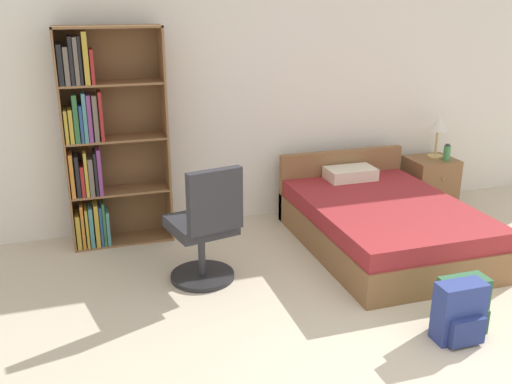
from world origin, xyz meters
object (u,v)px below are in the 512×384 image
Objects in this scene: table_lamp at (438,126)px; water_bottle at (447,153)px; bed at (381,222)px; nightstand at (430,183)px; backpack_green at (463,306)px; office_chair at (206,230)px; bookshelf at (100,142)px; backpack_blue at (460,314)px.

table_lamp reaches higher than water_bottle.
bed is 3.53× the size of nightstand.
nightstand is at bearing 61.54° from backpack_green.
table_lamp is (1.11, 0.82, 0.66)m from bed.
office_chair reaches higher than table_lamp.
bed is 1.91× the size of office_chair.
nightstand is at bearing -1.06° from bookshelf.
bookshelf is 4.41× the size of table_lamp.
water_bottle is 0.43× the size of backpack_blue.
nightstand is at bearing 60.72° from backpack_blue.
table_lamp is at bearing 36.47° from bed.
table_lamp is (3.55, -0.03, -0.09)m from bookshelf.
bed reaches higher than nightstand.
bookshelf is at bearing 123.43° from office_chair.
backpack_green is (-0.17, -1.47, -0.05)m from bed.
nightstand is 1.38× the size of backpack_green.
water_bottle is (3.58, -0.17, -0.35)m from bookshelf.
office_chair reaches higher than backpack_green.
bookshelf is 1.96× the size of office_chair.
bookshelf is 5.00× the size of backpack_green.
office_chair is at bearing -162.46° from water_bottle.
bed is at bearing -143.25° from nightstand.
backpack_blue is (-0.09, -0.09, 0.01)m from backpack_green.
table_lamp reaches higher than bed.
bookshelf is 4.72× the size of backpack_blue.
office_chair is at bearing 137.78° from backpack_blue.
nightstand is 2.68m from backpack_blue.
table_lamp is 0.30m from water_bottle.
bed is at bearing 83.27° from backpack_green.
water_bottle reaches higher than bed.
backpack_green is at bearing -118.46° from nightstand.
backpack_green is at bearing -38.48° from office_chair.
backpack_blue is (2.17, -2.40, -0.79)m from bookshelf.
bed is 4.60× the size of backpack_blue.
bookshelf is 3.56m from nightstand.
backpack_blue is (-1.41, -2.23, -0.44)m from water_bottle.
bookshelf is 1.40m from office_chair.
bed is 4.30× the size of table_lamp.
bookshelf is 3.33m from backpack_green.
backpack_green is (2.26, -2.31, -0.80)m from bookshelf.
bookshelf reaches higher than table_lamp.
backpack_green is at bearing -96.73° from bed.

